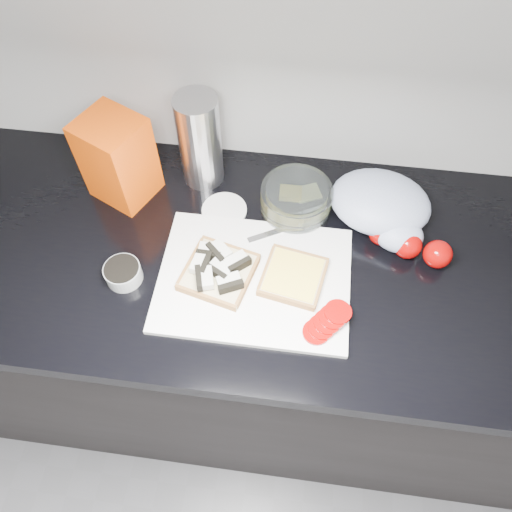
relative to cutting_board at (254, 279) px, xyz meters
The scene contains 14 objects.
base_cabinet 0.48m from the cutting_board, 87.61° to the left, with size 3.50×0.60×0.86m, color black.
countertop 0.08m from the cutting_board, 87.61° to the left, with size 3.50×0.64×0.04m, color black.
cutting_board is the anchor object (origin of this frame).
bread_left 0.08m from the cutting_board, behind, with size 0.17×0.17×0.04m.
bread_right 0.08m from the cutting_board, ahead, with size 0.15×0.15×0.02m.
tomato_slices 0.18m from the cutting_board, 29.42° to the right, with size 0.11×0.11×0.02m.
knife 0.17m from the cutting_board, 62.16° to the left, with size 0.17×0.10×0.01m.
seed_tub 0.27m from the cutting_board, behind, with size 0.08×0.08×0.04m.
tub_lid 0.20m from the cutting_board, 117.89° to the left, with size 0.10×0.10×0.01m, color silver.
glass_bowl 0.22m from the cutting_board, 71.28° to the left, with size 0.16×0.16×0.07m.
bread_bag 0.41m from the cutting_board, 147.61° to the left, with size 0.13×0.12×0.20m, color #F73B04.
steel_canister 0.34m from the cutting_board, 119.96° to the left, with size 0.10×0.10×0.23m, color silver.
grocery_bag 0.33m from the cutting_board, 37.10° to the left, with size 0.25×0.23×0.10m.
whole_tomatoes 0.34m from the cutting_board, 20.06° to the left, with size 0.18×0.10×0.06m.
Camera 1 is at (0.07, 0.60, 1.81)m, focal length 35.00 mm.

